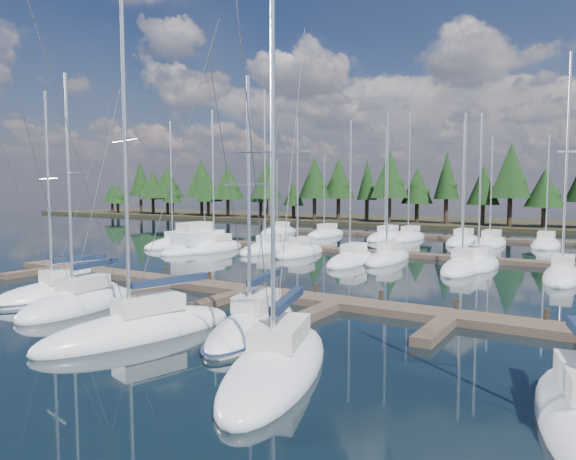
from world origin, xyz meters
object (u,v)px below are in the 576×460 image
Objects in this scene: main_dock at (244,293)px; front_sailboat_3 at (140,329)px; front_sailboat_4 at (254,326)px; motor_yacht_left at (198,246)px; front_sailboat_2 at (79,303)px; front_sailboat_5 at (277,365)px; front_sailboat_1 at (60,294)px.

front_sailboat_3 reaches higher than main_dock.
front_sailboat_3 is 4.90m from front_sailboat_4.
front_sailboat_4 is (5.00, -6.00, 0.07)m from main_dock.
motor_yacht_left is at bearing 127.03° from front_sailboat_3.
main_dock is at bearing 97.34° from front_sailboat_3.
main_dock is 9.09m from front_sailboat_2.
front_sailboat_4 is 0.87× the size of front_sailboat_5.
front_sailboat_1 is at bearing -178.97° from front_sailboat_4.
motor_yacht_left is at bearing 111.93° from front_sailboat_1.
front_sailboat_3 reaches higher than front_sailboat_2.
front_sailboat_1 is 3.20m from front_sailboat_2.
front_sailboat_3 is at bearing -16.00° from front_sailboat_1.
front_sailboat_3 is 30.84m from motor_yacht_left.
front_sailboat_2 is at bearing -127.77° from main_dock.
front_sailboat_1 is at bearing 164.00° from front_sailboat_3.
front_sailboat_3 is at bearing -15.52° from front_sailboat_2.
front_sailboat_3 is 7.52m from front_sailboat_5.
front_sailboat_2 is 0.86× the size of front_sailboat_3.
front_sailboat_5 is (3.66, -3.72, 0.01)m from front_sailboat_4.
front_sailboat_4 is 5.22m from front_sailboat_5.
front_sailboat_2 is at bearing -17.06° from front_sailboat_1.
motor_yacht_left is (-8.78, 21.81, 0.26)m from front_sailboat_1.
motor_yacht_left is (-22.40, 21.57, 0.26)m from front_sailboat_4.
main_dock is 13.01m from front_sailboat_5.
front_sailboat_1 is 0.97× the size of front_sailboat_2.
front_sailboat_1 is 0.92× the size of front_sailboat_5.
front_sailboat_3 is (1.17, -9.05, 0.10)m from main_dock.
front_sailboat_5 is at bearing -48.32° from main_dock.
front_sailboat_3 is (6.73, -1.87, 0.02)m from front_sailboat_2.
front_sailboat_3 is at bearing -141.45° from front_sailboat_4.
front_sailboat_1 reaches higher than main_dock.
motor_yacht_left is at bearing 117.50° from front_sailboat_2.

